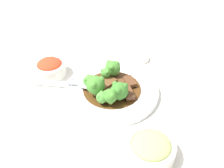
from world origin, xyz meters
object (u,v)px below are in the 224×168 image
object	(u,v)px
main_plate	(112,90)
sauce_dish	(141,58)
broccoli_floret_3	(96,85)
serving_spoon	(83,84)
side_bowl_appetizer	(151,148)
side_bowl_kimchi	(50,67)
beef_strip_2	(105,84)
broccoli_floret_6	(119,91)
broccoli_floret_2	(102,97)
broccoli_floret_5	(89,81)
beef_strip_1	(109,94)
broccoli_floret_4	(106,73)
beef_strip_3	(129,81)
beef_strip_4	(127,91)
broccoli_floret_0	(113,68)
beef_strip_0	(120,79)
broccoli_floret_1	(110,96)

from	to	relation	value
main_plate	sauce_dish	bearing A→B (deg)	164.17
broccoli_floret_3	serving_spoon	world-z (taller)	broccoli_floret_3
side_bowl_appetizer	side_bowl_kimchi	bearing A→B (deg)	-123.16
beef_strip_2	broccoli_floret_6	size ratio (longest dim) A/B	1.53
broccoli_floret_2	sauce_dish	distance (m)	0.28
broccoli_floret_5	broccoli_floret_6	distance (m)	0.11
serving_spoon	beef_strip_1	bearing A→B (deg)	73.27
broccoli_floret_4	sauce_dish	world-z (taller)	broccoli_floret_4
main_plate	broccoli_floret_2	distance (m)	0.08
main_plate	broccoli_floret_5	distance (m)	0.08
side_bowl_kimchi	beef_strip_1	bearing A→B (deg)	70.67
beef_strip_1	sauce_dish	size ratio (longest dim) A/B	1.05
beef_strip_3	broccoli_floret_2	bearing A→B (deg)	-28.86
beef_strip_1	beef_strip_4	bearing A→B (deg)	115.54
broccoli_floret_0	side_bowl_kimchi	world-z (taller)	broccoli_floret_0
broccoli_floret_2	sauce_dish	size ratio (longest dim) A/B	0.58
broccoli_floret_2	serving_spoon	world-z (taller)	broccoli_floret_2
beef_strip_4	broccoli_floret_4	world-z (taller)	broccoli_floret_4
broccoli_floret_0	sauce_dish	size ratio (longest dim) A/B	0.90
broccoli_floret_4	serving_spoon	size ratio (longest dim) A/B	0.18
beef_strip_2	broccoli_floret_3	distance (m)	0.05
broccoli_floret_3	side_bowl_appetizer	size ratio (longest dim) A/B	0.52
broccoli_floret_3	broccoli_floret_6	bearing A→B (deg)	88.20
beef_strip_0	broccoli_floret_3	size ratio (longest dim) A/B	0.82
beef_strip_2	beef_strip_4	world-z (taller)	beef_strip_2
beef_strip_1	beef_strip_2	size ratio (longest dim) A/B	0.78
serving_spoon	broccoli_floret_0	bearing A→B (deg)	129.70
main_plate	beef_strip_1	xyz separation A→B (m)	(0.04, -0.00, 0.02)
broccoli_floret_2	beef_strip_3	bearing A→B (deg)	151.14
beef_strip_1	broccoli_floret_3	xyz separation A→B (m)	(0.00, -0.04, 0.03)
main_plate	broccoli_floret_4	world-z (taller)	broccoli_floret_4
side_bowl_appetizer	beef_strip_3	bearing A→B (deg)	-157.28
broccoli_floret_6	serving_spoon	world-z (taller)	broccoli_floret_6
beef_strip_2	broccoli_floret_2	xyz separation A→B (m)	(0.07, 0.01, 0.01)
beef_strip_3	sauce_dish	xyz separation A→B (m)	(-0.16, 0.01, -0.02)
broccoli_floret_1	broccoli_floret_5	world-z (taller)	broccoli_floret_1
main_plate	broccoli_floret_1	size ratio (longest dim) A/B	6.07
broccoli_floret_2	beef_strip_0	bearing A→B (deg)	166.08
beef_strip_3	beef_strip_1	bearing A→B (deg)	-33.54
beef_strip_1	broccoli_floret_6	distance (m)	0.04
broccoli_floret_0	broccoli_floret_6	xyz separation A→B (m)	(0.10, 0.04, -0.00)
beef_strip_2	broccoli_floret_2	bearing A→B (deg)	8.74
beef_strip_1	broccoli_floret_6	xyz separation A→B (m)	(0.00, 0.03, 0.02)
broccoli_floret_3	serving_spoon	size ratio (longest dim) A/B	0.26
broccoli_floret_5	beef_strip_0	bearing A→B (deg)	121.82
broccoli_floret_5	side_bowl_appetizer	distance (m)	0.29
broccoli_floret_1	broccoli_floret_2	xyz separation A→B (m)	(0.00, -0.02, -0.01)
broccoli_floret_3	broccoli_floret_0	bearing A→B (deg)	163.82
broccoli_floret_0	broccoli_floret_3	bearing A→B (deg)	-16.18
side_bowl_kimchi	broccoli_floret_3	bearing A→B (deg)	66.39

